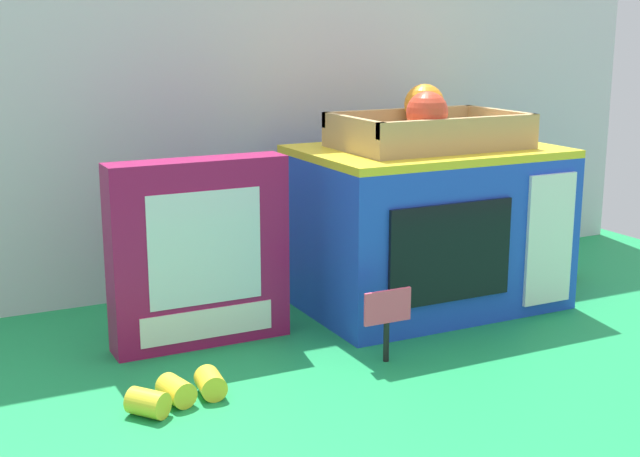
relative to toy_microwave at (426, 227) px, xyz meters
The scene contains 8 objects.
ground_plane 0.24m from the toy_microwave, behind, with size 1.70×1.70×0.00m, color #198C47.
display_back_panel 0.39m from the toy_microwave, 130.05° to the left, with size 1.61×0.03×0.70m, color silver.
toy_microwave is the anchor object (origin of this frame).
food_groups_crate 0.16m from the toy_microwave, 69.65° to the left, with size 0.28×0.19×0.09m.
cookie_set_box 0.39m from the toy_microwave, behind, with size 0.25×0.06×0.26m.
price_sign 0.28m from the toy_microwave, 134.14° to the right, with size 0.07×0.01×0.10m.
loose_toy_banana 0.53m from the toy_microwave, 157.29° to the right, with size 0.13×0.07×0.03m.
loose_toy_apple 0.31m from the toy_microwave, ahead, with size 0.07×0.07×0.07m, color red.
Camera 1 is at (-0.56, -1.12, 0.44)m, focal length 48.91 mm.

